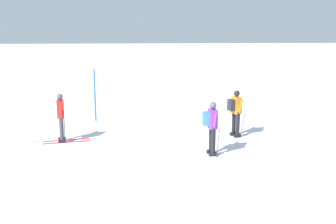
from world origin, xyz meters
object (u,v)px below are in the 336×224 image
object	(u,v)px
skier_red	(61,116)
trail_marker_pole	(95,95)
skier_orange	(236,111)
skier_purple	(212,126)

from	to	relation	value
skier_red	trail_marker_pole	bearing A→B (deg)	75.47
skier_orange	trail_marker_pole	world-z (taller)	trail_marker_pole
skier_red	skier_purple	size ratio (longest dim) A/B	1.00
skier_red	skier_orange	size ratio (longest dim) A/B	1.00
trail_marker_pole	skier_orange	bearing A→B (deg)	-26.84
skier_purple	skier_red	bearing A→B (deg)	161.24
skier_orange	trail_marker_pole	xyz separation A→B (m)	(-5.34, 2.70, 0.13)
skier_orange	skier_purple	world-z (taller)	same
skier_red	skier_purple	bearing A→B (deg)	-18.76
skier_red	skier_purple	world-z (taller)	same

